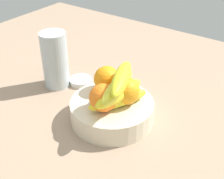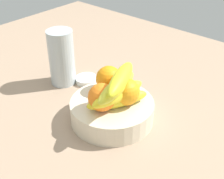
{
  "view_description": "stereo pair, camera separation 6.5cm",
  "coord_description": "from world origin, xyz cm",
  "px_view_note": "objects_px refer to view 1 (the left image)",
  "views": [
    {
      "loc": [
        -37.97,
        56.17,
        53.9
      ],
      "look_at": [
        1.67,
        0.84,
        9.96
      ],
      "focal_mm": 49.17,
      "sensor_mm": 36.0,
      "label": 1
    },
    {
      "loc": [
        -43.08,
        52.13,
        53.9
      ],
      "look_at": [
        1.67,
        0.84,
        9.96
      ],
      "focal_mm": 49.17,
      "sensor_mm": 36.0,
      "label": 2
    }
  ],
  "objects_px": {
    "thermos_tumbler": "(55,60)",
    "jar_lid": "(81,81)",
    "orange_front_left": "(107,79)",
    "fruit_bowl": "(112,111)",
    "banana_bunch": "(119,90)",
    "orange_front_right": "(103,98)",
    "orange_center": "(126,91)"
  },
  "relations": [
    {
      "from": "thermos_tumbler",
      "to": "jar_lid",
      "type": "bearing_deg",
      "value": -138.07
    },
    {
      "from": "orange_front_right",
      "to": "banana_bunch",
      "type": "relative_size",
      "value": 0.4
    },
    {
      "from": "fruit_bowl",
      "to": "jar_lid",
      "type": "bearing_deg",
      "value": -26.0
    },
    {
      "from": "orange_front_left",
      "to": "orange_front_right",
      "type": "relative_size",
      "value": 1.0
    },
    {
      "from": "orange_front_right",
      "to": "jar_lid",
      "type": "bearing_deg",
      "value": -34.55
    },
    {
      "from": "fruit_bowl",
      "to": "orange_front_left",
      "type": "bearing_deg",
      "value": -40.43
    },
    {
      "from": "fruit_bowl",
      "to": "orange_front_right",
      "type": "relative_size",
      "value": 3.12
    },
    {
      "from": "fruit_bowl",
      "to": "banana_bunch",
      "type": "relative_size",
      "value": 1.26
    },
    {
      "from": "orange_center",
      "to": "thermos_tumbler",
      "type": "height_order",
      "value": "thermos_tumbler"
    },
    {
      "from": "jar_lid",
      "to": "orange_center",
      "type": "bearing_deg",
      "value": 161.49
    },
    {
      "from": "orange_front_left",
      "to": "thermos_tumbler",
      "type": "height_order",
      "value": "thermos_tumbler"
    },
    {
      "from": "thermos_tumbler",
      "to": "orange_center",
      "type": "bearing_deg",
      "value": 174.87
    },
    {
      "from": "orange_center",
      "to": "thermos_tumbler",
      "type": "relative_size",
      "value": 0.4
    },
    {
      "from": "fruit_bowl",
      "to": "banana_bunch",
      "type": "distance_m",
      "value": 0.09
    },
    {
      "from": "orange_center",
      "to": "banana_bunch",
      "type": "xyz_separation_m",
      "value": [
        0.0,
        0.03,
        0.02
      ]
    },
    {
      "from": "orange_front_left",
      "to": "jar_lid",
      "type": "distance_m",
      "value": 0.18
    },
    {
      "from": "orange_front_left",
      "to": "orange_center",
      "type": "height_order",
      "value": "same"
    },
    {
      "from": "orange_front_right",
      "to": "banana_bunch",
      "type": "xyz_separation_m",
      "value": [
        -0.03,
        -0.03,
        0.02
      ]
    },
    {
      "from": "orange_front_left",
      "to": "thermos_tumbler",
      "type": "relative_size",
      "value": 0.4
    },
    {
      "from": "orange_front_left",
      "to": "jar_lid",
      "type": "bearing_deg",
      "value": -20.58
    },
    {
      "from": "orange_front_left",
      "to": "banana_bunch",
      "type": "bearing_deg",
      "value": 147.84
    },
    {
      "from": "orange_front_left",
      "to": "jar_lid",
      "type": "relative_size",
      "value": 1.0
    },
    {
      "from": "banana_bunch",
      "to": "thermos_tumbler",
      "type": "bearing_deg",
      "value": -10.44
    },
    {
      "from": "fruit_bowl",
      "to": "orange_center",
      "type": "height_order",
      "value": "orange_center"
    },
    {
      "from": "orange_front_left",
      "to": "thermos_tumbler",
      "type": "distance_m",
      "value": 0.21
    },
    {
      "from": "orange_front_left",
      "to": "thermos_tumbler",
      "type": "bearing_deg",
      "value": -1.55
    },
    {
      "from": "orange_front_left",
      "to": "jar_lid",
      "type": "height_order",
      "value": "orange_front_left"
    },
    {
      "from": "orange_front_right",
      "to": "orange_center",
      "type": "distance_m",
      "value": 0.07
    },
    {
      "from": "orange_front_right",
      "to": "banana_bunch",
      "type": "bearing_deg",
      "value": -126.47
    },
    {
      "from": "banana_bunch",
      "to": "jar_lid",
      "type": "relative_size",
      "value": 2.47
    },
    {
      "from": "orange_front_right",
      "to": "jar_lid",
      "type": "relative_size",
      "value": 1.0
    },
    {
      "from": "jar_lid",
      "to": "orange_front_right",
      "type": "bearing_deg",
      "value": 145.45
    }
  ]
}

